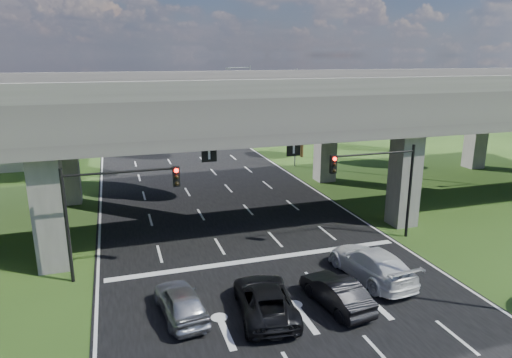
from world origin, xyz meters
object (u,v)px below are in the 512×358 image
streetlight_far (292,110)px  car_dark (336,292)px  streetlight_beyond (247,97)px  signal_right (381,176)px  car_trailing (265,299)px  car_silver (181,301)px  car_white (371,264)px  signal_left (111,200)px

streetlight_far → car_dark: (-8.33, -26.29, -5.12)m
streetlight_beyond → streetlight_far: bearing=-90.0°
signal_right → car_trailing: size_ratio=1.18×
signal_right → car_dark: (-6.06, -6.23, -3.46)m
signal_right → streetlight_far: bearing=83.5°
car_silver → streetlight_far: bearing=-128.2°
car_white → car_trailing: bearing=8.1°
car_silver → car_white: bearing=176.8°
car_dark → car_silver: bearing=-18.2°
signal_right → car_trailing: signal_right is taller
streetlight_beyond → car_trailing: size_ratio=1.96×
streetlight_beyond → car_white: 41.02m
signal_left → car_dark: (9.59, -6.23, -3.46)m
streetlight_far → car_silver: 29.72m
streetlight_beyond → car_silver: streetlight_beyond is taller
streetlight_far → car_trailing: size_ratio=1.96×
car_trailing → streetlight_beyond: bearing=-98.2°
signal_left → car_silver: bearing=-61.7°
streetlight_far → car_trailing: 28.88m
signal_left → streetlight_far: streetlight_far is taller
car_silver → car_dark: (6.94, -1.31, -0.03)m
car_silver → signal_left: bearing=-68.5°
signal_left → streetlight_beyond: bearing=63.6°
streetlight_beyond → car_dark: size_ratio=2.36×
car_white → signal_right: bearing=-131.1°
signal_right → signal_left: (-15.65, 0.00, 0.00)m
streetlight_beyond → car_silver: 44.03m
streetlight_far → car_dark: size_ratio=2.36×
streetlight_far → streetlight_beyond: same height
car_dark → streetlight_far: bearing=-115.1°
streetlight_far → car_white: 25.44m
car_trailing → signal_right: bearing=-140.7°
streetlight_far → car_white: (-5.34, -24.37, -5.01)m
car_dark → car_white: 3.56m
signal_right → streetlight_far: streetlight_far is taller
signal_right → car_trailing: (-9.39, -5.86, -3.45)m
signal_right → streetlight_far: 20.25m
signal_right → streetlight_beyond: (2.27, 36.06, 1.66)m
car_silver → car_trailing: size_ratio=0.84×
car_silver → car_dark: 7.06m
signal_left → car_white: 13.71m
streetlight_beyond → car_silver: (-15.27, -40.98, -5.09)m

